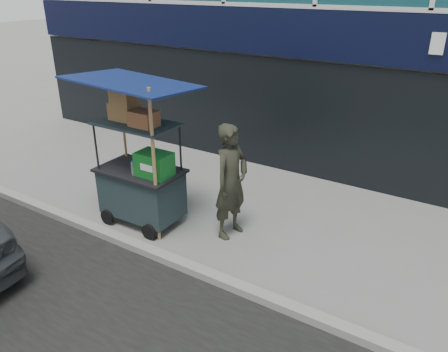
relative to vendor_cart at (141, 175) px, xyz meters
The scene contains 4 objects.
ground 1.83m from the vendor_cart, 19.37° to the right, with size 80.00×80.00×0.00m, color slate.
curb 1.87m from the vendor_cart, 25.85° to the right, with size 80.00×0.18×0.12m, color gray.
vendor_cart is the anchor object (origin of this frame).
vendor_man 1.55m from the vendor_cart, 17.81° to the left, with size 0.69×0.45×1.89m, color #27291E.
Camera 1 is at (3.23, -4.32, 3.86)m, focal length 35.00 mm.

